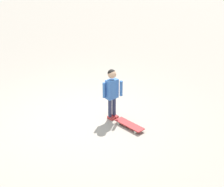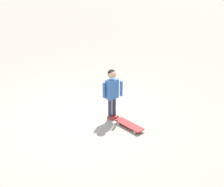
{
  "view_description": "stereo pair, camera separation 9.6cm",
  "coord_description": "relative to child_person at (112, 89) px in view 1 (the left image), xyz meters",
  "views": [
    {
      "loc": [
        -5.74,
        2.01,
        3.42
      ],
      "look_at": [
        -0.21,
        -0.54,
        0.55
      ],
      "focal_mm": 54.19,
      "sensor_mm": 36.0,
      "label": 1
    },
    {
      "loc": [
        -5.78,
        1.93,
        3.42
      ],
      "look_at": [
        -0.21,
        -0.54,
        0.55
      ],
      "focal_mm": 54.19,
      "sensor_mm": 36.0,
      "label": 2
    }
  ],
  "objects": [
    {
      "name": "child_person",
      "position": [
        0.0,
        0.0,
        0.0
      ],
      "size": [
        0.23,
        0.4,
        1.06
      ],
      "color": "#2D3351",
      "rests_on": "ground"
    },
    {
      "name": "skateboard",
      "position": [
        -0.5,
        -0.15,
        -0.6
      ],
      "size": [
        0.68,
        0.38,
        0.07
      ],
      "color": "#B22D2D",
      "rests_on": "ground"
    },
    {
      "name": "ground_plane",
      "position": [
        0.21,
        0.54,
        -0.66
      ],
      "size": [
        50.0,
        50.0,
        0.0
      ],
      "primitive_type": "plane",
      "color": "#9E9384"
    }
  ]
}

